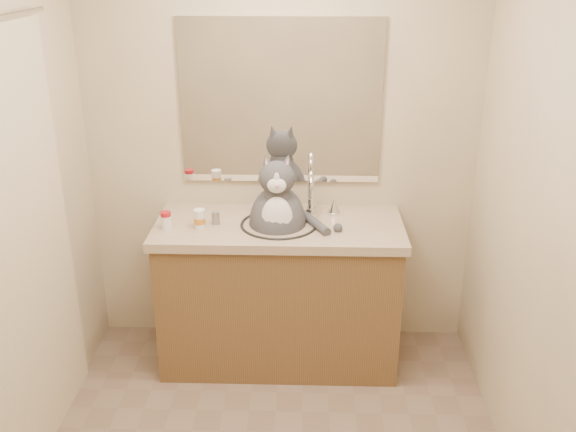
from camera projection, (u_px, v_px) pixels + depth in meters
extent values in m
cube|color=beige|center=(281.00, 146.00, 3.60)|extent=(2.20, 0.01, 2.40)
cube|color=beige|center=(561.00, 241.00, 2.40)|extent=(0.01, 2.50, 2.40)
cube|color=brown|center=(279.00, 296.00, 3.63)|extent=(1.30, 0.55, 0.80)
cube|color=tan|center=(279.00, 227.00, 3.47)|extent=(1.34, 0.59, 0.05)
torus|color=black|center=(279.00, 224.00, 3.44)|extent=(0.42, 0.42, 0.02)
ellipsoid|color=white|center=(279.00, 237.00, 3.47)|extent=(0.40, 0.40, 0.15)
cylinder|color=silver|center=(311.00, 197.00, 3.56)|extent=(0.03, 0.03, 0.18)
torus|color=silver|center=(311.00, 185.00, 3.46)|extent=(0.03, 0.16, 0.16)
cone|color=silver|center=(334.00, 205.00, 3.57)|extent=(0.06, 0.06, 0.08)
cube|color=white|center=(281.00, 102.00, 3.48)|extent=(1.10, 0.02, 0.90)
cube|color=beige|center=(14.00, 268.00, 2.63)|extent=(0.01, 1.20, 1.90)
ellipsoid|color=#47484C|center=(278.00, 223.00, 3.46)|extent=(0.32, 0.35, 0.42)
ellipsoid|color=white|center=(277.00, 220.00, 3.33)|extent=(0.17, 0.10, 0.26)
ellipsoid|color=#47484C|center=(277.00, 178.00, 3.31)|extent=(0.19, 0.17, 0.18)
ellipsoid|color=white|center=(277.00, 186.00, 3.25)|extent=(0.10, 0.05, 0.08)
sphere|color=#D88C8C|center=(277.00, 186.00, 3.22)|extent=(0.02, 0.02, 0.02)
cone|color=#47484C|center=(267.00, 161.00, 3.29)|extent=(0.08, 0.07, 0.09)
cone|color=#47484C|center=(287.00, 161.00, 3.29)|extent=(0.08, 0.07, 0.09)
cylinder|color=#47484C|center=(315.00, 223.00, 3.41)|extent=(0.16, 0.27, 0.05)
cylinder|color=white|center=(166.00, 222.00, 3.37)|extent=(0.06, 0.06, 0.07)
cylinder|color=#AB121B|center=(166.00, 214.00, 3.35)|extent=(0.06, 0.06, 0.02)
cylinder|color=white|center=(200.00, 221.00, 3.39)|extent=(0.06, 0.06, 0.08)
cylinder|color=orange|center=(200.00, 221.00, 3.39)|extent=(0.06, 0.06, 0.03)
cylinder|color=white|center=(199.00, 212.00, 3.37)|extent=(0.07, 0.07, 0.02)
cylinder|color=gray|center=(216.00, 218.00, 3.44)|extent=(0.06, 0.06, 0.07)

